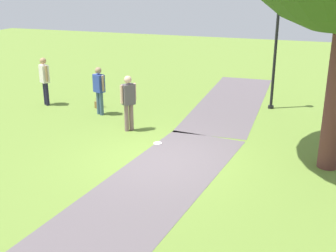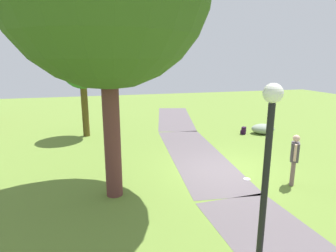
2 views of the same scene
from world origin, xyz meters
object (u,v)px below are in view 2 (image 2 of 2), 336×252
at_px(lawn_boulder, 263,129).
at_px(frisbee_on_grass, 247,179).
at_px(young_tree_near_path, 82,69).
at_px(backpack_by_boulder, 243,131).
at_px(lamp_post, 265,180).
at_px(passerby_on_path, 294,156).

relative_size(lawn_boulder, frisbee_on_grass, 6.21).
height_order(young_tree_near_path, frisbee_on_grass, young_tree_near_path).
bearing_deg(frisbee_on_grass, backpack_by_boulder, -28.80).
height_order(young_tree_near_path, lamp_post, young_tree_near_path).
height_order(backpack_by_boulder, frisbee_on_grass, backpack_by_boulder).
bearing_deg(frisbee_on_grass, lawn_boulder, -37.85).
height_order(young_tree_near_path, backpack_by_boulder, young_tree_near_path).
distance_m(young_tree_near_path, backpack_by_boulder, 9.20).
bearing_deg(backpack_by_boulder, lamp_post, 150.98).
bearing_deg(lawn_boulder, backpack_by_boulder, 80.19).
distance_m(lamp_post, frisbee_on_grass, 5.70).
bearing_deg(frisbee_on_grass, lamp_post, 150.73).
distance_m(lamp_post, lawn_boulder, 12.01).
height_order(lamp_post, passerby_on_path, lamp_post).
bearing_deg(young_tree_near_path, backpack_by_boulder, -102.71).
relative_size(young_tree_near_path, backpack_by_boulder, 11.73).
xyz_separation_m(backpack_by_boulder, frisbee_on_grass, (-5.43, 2.98, -0.18)).
height_order(lamp_post, backpack_by_boulder, lamp_post).
height_order(young_tree_near_path, lawn_boulder, young_tree_near_path).
distance_m(passerby_on_path, frisbee_on_grass, 1.71).
xyz_separation_m(lamp_post, frisbee_on_grass, (4.57, -2.56, -2.26)).
bearing_deg(lamp_post, backpack_by_boulder, -29.02).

